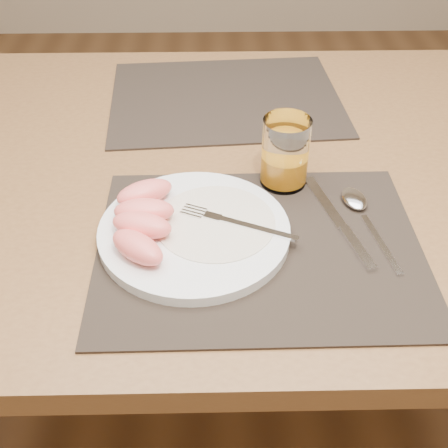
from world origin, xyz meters
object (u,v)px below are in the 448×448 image
(placemat_near, at_px, (259,247))
(spoon, at_px, (358,205))
(juice_glass, at_px, (285,156))
(fork, at_px, (228,221))
(knife, at_px, (343,228))
(placemat_far, at_px, (225,98))
(plate, at_px, (194,231))
(table, at_px, (236,199))

(placemat_near, bearing_deg, spoon, 27.91)
(spoon, bearing_deg, juice_glass, 146.52)
(fork, distance_m, knife, 0.17)
(placemat_far, relative_size, juice_glass, 4.05)
(placemat_near, distance_m, fork, 0.06)
(placemat_far, bearing_deg, plate, -97.26)
(knife, height_order, spoon, spoon)
(table, xyz_separation_m, plate, (-0.07, -0.20, 0.10))
(knife, relative_size, spoon, 1.13)
(table, relative_size, plate, 5.19)
(plate, distance_m, spoon, 0.25)
(placemat_near, xyz_separation_m, placemat_far, (-0.04, 0.44, 0.00))
(placemat_far, height_order, juice_glass, juice_glass)
(placemat_far, bearing_deg, table, -86.51)
(juice_glass, bearing_deg, placemat_near, -107.58)
(placemat_far, distance_m, plate, 0.42)
(table, bearing_deg, knife, -51.87)
(placemat_far, xyz_separation_m, fork, (-0.00, -0.41, 0.02))
(placemat_near, height_order, knife, knife)
(table, height_order, spoon, spoon)
(table, height_order, plate, plate)
(fork, height_order, spoon, fork)
(table, height_order, juice_glass, juice_glass)
(plate, distance_m, juice_glass, 0.19)
(plate, bearing_deg, table, 71.35)
(placemat_far, height_order, fork, fork)
(spoon, distance_m, juice_glass, 0.13)
(placemat_near, bearing_deg, placemat_far, 94.87)
(plate, xyz_separation_m, juice_glass, (0.14, 0.13, 0.04))
(placemat_near, xyz_separation_m, knife, (0.12, 0.03, 0.00))
(spoon, height_order, juice_glass, juice_glass)
(plate, relative_size, juice_glass, 2.43)
(spoon, bearing_deg, placemat_far, 118.08)
(fork, bearing_deg, table, 84.40)
(table, bearing_deg, plate, -108.65)
(fork, distance_m, juice_glass, 0.15)
(knife, bearing_deg, placemat_near, -164.95)
(placemat_far, xyz_separation_m, plate, (-0.05, -0.42, 0.01))
(juice_glass, bearing_deg, placemat_far, 106.50)
(spoon, bearing_deg, plate, -166.50)
(placemat_far, relative_size, knife, 2.08)
(placemat_near, height_order, placemat_far, same)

